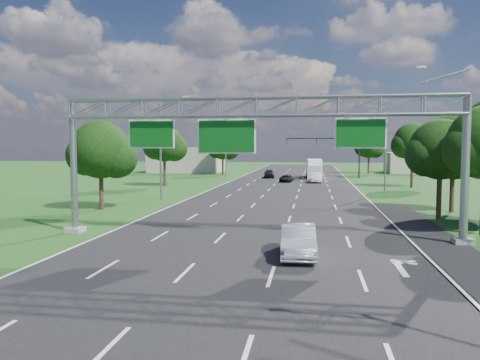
% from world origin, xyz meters
% --- Properties ---
extents(ground, '(220.00, 220.00, 0.00)m').
position_xyz_m(ground, '(0.00, 30.00, 0.00)').
color(ground, '#1E4B16').
rests_on(ground, ground).
extents(road, '(18.00, 180.00, 0.02)m').
position_xyz_m(road, '(0.00, 30.00, 0.00)').
color(road, black).
rests_on(road, ground).
extents(road_flare, '(3.00, 30.00, 0.02)m').
position_xyz_m(road_flare, '(10.20, 14.00, 0.00)').
color(road_flare, black).
rests_on(road_flare, ground).
extents(sign_gantry, '(23.50, 1.00, 9.56)m').
position_xyz_m(sign_gantry, '(0.33, 12.00, 6.89)').
color(sign_gantry, gray).
rests_on(sign_gantry, ground).
extents(traffic_signal, '(12.21, 0.24, 7.00)m').
position_xyz_m(traffic_signal, '(7.48, 65.00, 5.17)').
color(traffic_signal, black).
rests_on(traffic_signal, ground).
extents(streetlight_l_near, '(2.97, 0.22, 10.16)m').
position_xyz_m(streetlight_l_near, '(-11.30, 30.00, 5.58)').
color(streetlight_l_near, gray).
rests_on(streetlight_l_near, ground).
extents(streetlight_l_far, '(2.97, 0.22, 10.16)m').
position_xyz_m(streetlight_l_far, '(-11.30, 65.00, 5.58)').
color(streetlight_l_far, gray).
rests_on(streetlight_l_far, ground).
extents(streetlight_r_mid, '(2.97, 0.22, 10.16)m').
position_xyz_m(streetlight_r_mid, '(11.30, 40.00, 5.58)').
color(streetlight_r_mid, gray).
rests_on(streetlight_r_mid, ground).
extents(tree_verge_la, '(5.76, 4.80, 7.40)m').
position_xyz_m(tree_verge_la, '(-13.92, 22.04, 4.76)').
color(tree_verge_la, '#2D2116').
rests_on(tree_verge_la, ground).
extents(tree_verge_lb, '(5.76, 4.80, 8.06)m').
position_xyz_m(tree_verge_lb, '(-15.92, 45.04, 5.41)').
color(tree_verge_lb, '#2D2116').
rests_on(tree_verge_lb, ground).
extents(tree_verge_lc, '(5.76, 4.80, 7.62)m').
position_xyz_m(tree_verge_lc, '(-12.92, 70.04, 4.98)').
color(tree_verge_lc, '#2D2116').
rests_on(tree_verge_lc, ground).
extents(tree_verge_rd, '(5.76, 4.80, 8.28)m').
position_xyz_m(tree_verge_rd, '(16.08, 48.04, 5.63)').
color(tree_verge_rd, '#2D2116').
rests_on(tree_verge_rd, ground).
extents(tree_verge_re, '(5.76, 4.80, 7.84)m').
position_xyz_m(tree_verge_re, '(14.08, 78.04, 5.20)').
color(tree_verge_re, '#2D2116').
rests_on(tree_verge_re, ground).
extents(building_left, '(14.00, 10.00, 5.00)m').
position_xyz_m(building_left, '(-22.00, 78.00, 2.50)').
color(building_left, '#ACA490').
rests_on(building_left, ground).
extents(building_right, '(12.00, 9.00, 4.00)m').
position_xyz_m(building_right, '(24.00, 82.00, 2.00)').
color(building_right, '#ACA490').
rests_on(building_right, ground).
extents(silver_sedan, '(1.83, 4.70, 1.52)m').
position_xyz_m(silver_sedan, '(2.77, 7.78, 0.76)').
color(silver_sedan, silver).
rests_on(silver_sedan, ground).
extents(car_queue_b, '(2.05, 3.98, 1.07)m').
position_xyz_m(car_queue_b, '(-0.45, 54.79, 0.54)').
color(car_queue_b, black).
rests_on(car_queue_b, ground).
extents(car_queue_c, '(1.98, 4.33, 1.44)m').
position_xyz_m(car_queue_c, '(-3.79, 63.28, 0.72)').
color(car_queue_c, black).
rests_on(car_queue_c, ground).
extents(car_queue_d, '(1.56, 4.47, 1.47)m').
position_xyz_m(car_queue_d, '(3.96, 54.44, 0.74)').
color(car_queue_d, silver).
rests_on(car_queue_d, ground).
extents(box_truck, '(2.65, 8.24, 3.09)m').
position_xyz_m(box_truck, '(3.64, 65.27, 1.48)').
color(box_truck, white).
rests_on(box_truck, ground).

